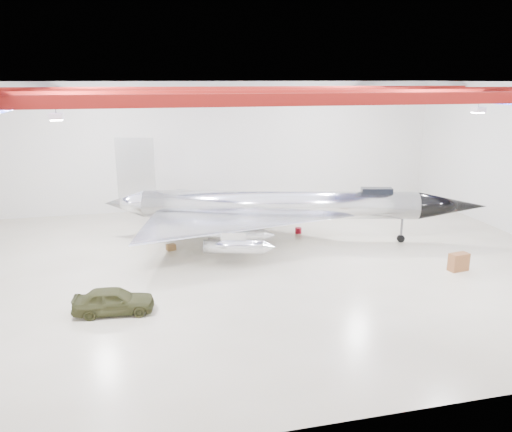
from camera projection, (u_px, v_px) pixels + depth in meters
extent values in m
plane|color=#BAB194|center=(257.00, 265.00, 31.06)|extent=(40.00, 40.00, 0.00)
plane|color=silver|center=(217.00, 146.00, 43.66)|extent=(40.00, 0.00, 40.00)
plane|color=#0A0F38|center=(257.00, 82.00, 28.13)|extent=(40.00, 40.00, 0.00)
cube|color=maroon|center=(310.00, 100.00, 19.85)|extent=(39.50, 0.25, 0.50)
cube|color=maroon|center=(271.00, 95.00, 25.47)|extent=(39.50, 0.25, 0.50)
cube|color=maroon|center=(246.00, 92.00, 31.10)|extent=(39.50, 0.25, 0.50)
cube|color=maroon|center=(229.00, 90.00, 36.73)|extent=(39.50, 0.25, 0.50)
cube|color=#0D1453|center=(31.00, 101.00, 25.69)|extent=(0.25, 29.50, 0.40)
cube|color=#0D1453|center=(444.00, 97.00, 31.04)|extent=(0.25, 29.50, 0.40)
cube|color=silver|center=(56.00, 116.00, 20.62)|extent=(0.55, 0.55, 0.25)
cube|color=silver|center=(478.00, 110.00, 25.08)|extent=(0.55, 0.55, 0.25)
cube|color=silver|center=(83.00, 103.00, 31.87)|extent=(0.55, 0.55, 0.25)
cube|color=silver|center=(371.00, 100.00, 36.33)|extent=(0.55, 0.55, 0.25)
cylinder|color=silver|center=(280.00, 205.00, 34.93)|extent=(18.95, 6.86, 1.91)
cone|color=black|center=(452.00, 206.00, 34.56)|extent=(5.11, 3.10, 1.91)
cone|color=silver|center=(124.00, 203.00, 35.27)|extent=(3.27, 2.60, 1.91)
cube|color=silver|center=(136.00, 169.00, 34.58)|extent=(2.61, 0.81, 4.30)
cube|color=black|center=(377.00, 191.00, 34.45)|extent=(2.23, 1.29, 0.48)
cylinder|color=silver|center=(234.00, 247.00, 30.31)|extent=(3.73, 1.78, 0.86)
cylinder|color=silver|center=(236.00, 235.00, 32.61)|extent=(3.73, 1.78, 0.86)
cylinder|color=silver|center=(242.00, 212.00, 38.14)|extent=(3.73, 1.78, 0.86)
cylinder|color=silver|center=(243.00, 205.00, 40.44)|extent=(3.73, 1.78, 0.86)
cylinder|color=#59595B|center=(401.00, 231.00, 35.15)|extent=(0.17, 0.17, 1.72)
cylinder|color=black|center=(401.00, 239.00, 35.30)|extent=(0.57, 0.34, 0.54)
cylinder|color=#59595B|center=(223.00, 239.00, 33.23)|extent=(0.17, 0.17, 1.72)
cylinder|color=black|center=(223.00, 248.00, 33.38)|extent=(0.57, 0.34, 0.54)
cylinder|color=#59595B|center=(229.00, 220.00, 37.83)|extent=(0.17, 0.17, 1.72)
cylinder|color=black|center=(229.00, 227.00, 37.99)|extent=(0.57, 0.34, 0.54)
imported|color=#35381C|center=(114.00, 301.00, 24.52)|extent=(4.03, 1.90, 1.33)
cube|color=brown|center=(459.00, 262.00, 30.02)|extent=(1.26, 0.76, 1.09)
cube|color=olive|center=(171.00, 247.00, 33.70)|extent=(0.70, 0.63, 0.41)
cube|color=maroon|center=(186.00, 232.00, 37.25)|extent=(0.53, 0.46, 0.31)
cylinder|color=#59595B|center=(251.00, 240.00, 35.10)|extent=(0.62, 0.62, 0.46)
cube|color=olive|center=(261.00, 235.00, 36.38)|extent=(0.58, 0.47, 0.40)
cube|color=#59595B|center=(150.00, 237.00, 36.03)|extent=(0.53, 0.48, 0.30)
cylinder|color=maroon|center=(298.00, 230.00, 37.37)|extent=(0.59, 0.59, 0.43)
cube|color=olive|center=(250.00, 244.00, 34.51)|extent=(0.59, 0.54, 0.33)
cylinder|color=#59595B|center=(232.00, 223.00, 39.27)|extent=(0.51, 0.51, 0.38)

